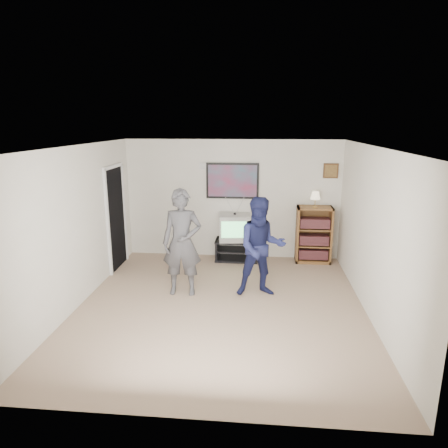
% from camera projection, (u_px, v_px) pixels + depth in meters
% --- Properties ---
extents(room_shell, '(4.51, 5.00, 2.51)m').
position_uv_depth(room_shell, '(223.00, 225.00, 6.36)').
color(room_shell, '#7C634F').
rests_on(room_shell, ground).
extents(media_stand, '(0.89, 0.50, 0.44)m').
position_uv_depth(media_stand, '(237.00, 250.00, 8.42)').
color(media_stand, black).
rests_on(media_stand, room_shell).
extents(crt_television, '(0.70, 0.61, 0.54)m').
position_uv_depth(crt_television, '(235.00, 227.00, 8.31)').
color(crt_television, '#A2A39D').
rests_on(crt_television, media_stand).
extents(bookshelf, '(0.71, 0.41, 1.17)m').
position_uv_depth(bookshelf, '(314.00, 234.00, 8.24)').
color(bookshelf, brown).
rests_on(bookshelf, room_shell).
extents(table_lamp, '(0.20, 0.20, 0.32)m').
position_uv_depth(table_lamp, '(315.00, 199.00, 8.01)').
color(table_lamp, '#FFE9C1').
rests_on(table_lamp, bookshelf).
extents(person_tall, '(0.68, 0.46, 1.80)m').
position_uv_depth(person_tall, '(182.00, 243.00, 6.62)').
color(person_tall, '#404043').
rests_on(person_tall, room_shell).
extents(person_short, '(0.90, 0.75, 1.67)m').
position_uv_depth(person_short, '(261.00, 247.00, 6.58)').
color(person_short, '#1A1E47').
rests_on(person_short, room_shell).
extents(controller_left, '(0.05, 0.12, 0.03)m').
position_uv_depth(controller_left, '(186.00, 223.00, 6.78)').
color(controller_left, white).
rests_on(controller_left, person_tall).
extents(controller_right, '(0.05, 0.11, 0.03)m').
position_uv_depth(controller_right, '(265.00, 235.00, 6.71)').
color(controller_right, white).
rests_on(controller_right, person_short).
extents(poster, '(1.10, 0.03, 0.75)m').
position_uv_depth(poster, '(232.00, 181.00, 8.32)').
color(poster, black).
rests_on(poster, room_shell).
extents(air_vent, '(0.28, 0.02, 0.14)m').
position_uv_depth(air_vent, '(206.00, 166.00, 8.30)').
color(air_vent, white).
rests_on(air_vent, room_shell).
extents(small_picture, '(0.30, 0.03, 0.30)m').
position_uv_depth(small_picture, '(331.00, 171.00, 8.09)').
color(small_picture, '#422515').
rests_on(small_picture, room_shell).
extents(doorway, '(0.03, 0.85, 2.00)m').
position_uv_depth(doorway, '(116.00, 219.00, 7.83)').
color(doorway, black).
rests_on(doorway, room_shell).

